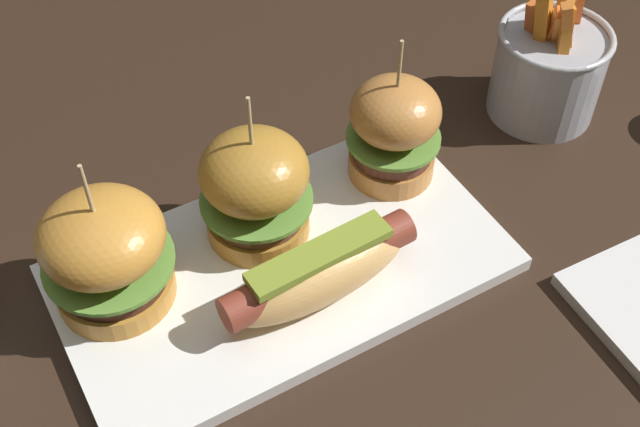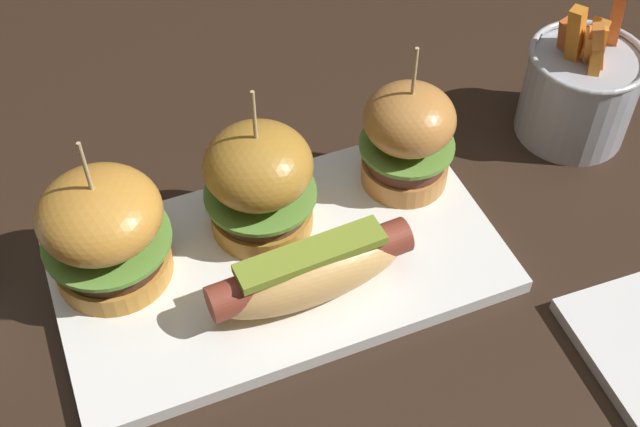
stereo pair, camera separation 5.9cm
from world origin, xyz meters
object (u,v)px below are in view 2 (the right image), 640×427
object	(u,v)px
platter_main	(280,263)
hot_dog	(311,271)
slider_center	(255,183)
fries_bucket	(579,90)
slider_right	(408,137)
slider_left	(104,231)

from	to	relation	value
platter_main	hot_dog	size ratio (longest dim) A/B	2.16
hot_dog	slider_center	size ratio (longest dim) A/B	1.15
platter_main	hot_dog	world-z (taller)	hot_dog
hot_dog	fries_bucket	world-z (taller)	fries_bucket
platter_main	slider_right	bearing A→B (deg)	18.26
slider_center	slider_right	distance (m)	0.14
platter_main	slider_left	distance (m)	0.14
platter_main	slider_center	distance (m)	0.07
platter_main	hot_dog	xyz separation A→B (m)	(0.01, -0.04, 0.03)
hot_dog	slider_right	xyz separation A→B (m)	(0.12, 0.09, 0.02)
fries_bucket	slider_right	bearing A→B (deg)	-176.42
platter_main	slider_left	world-z (taller)	slider_left
hot_dog	slider_center	distance (m)	0.09
slider_left	slider_center	size ratio (longest dim) A/B	0.98
hot_dog	slider_right	size ratio (longest dim) A/B	1.17
slider_right	fries_bucket	world-z (taller)	slider_right
slider_left	slider_right	distance (m)	0.26
hot_dog	fries_bucket	size ratio (longest dim) A/B	1.14
slider_left	slider_right	xyz separation A→B (m)	(0.26, 0.01, 0.00)
slider_right	slider_center	bearing A→B (deg)	-178.65
slider_left	slider_center	xyz separation A→B (m)	(0.12, 0.00, 0.00)
hot_dog	slider_right	distance (m)	0.15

